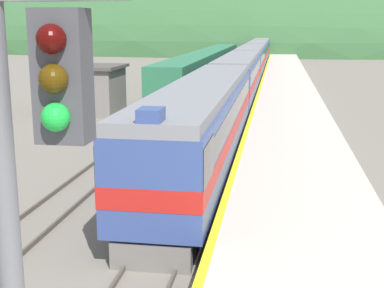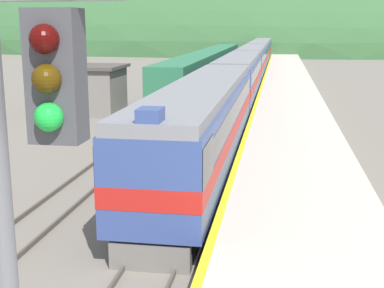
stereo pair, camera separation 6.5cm
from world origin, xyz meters
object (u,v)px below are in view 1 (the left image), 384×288
carriage_third (251,62)px  siding_train (207,67)px  express_train_lead_car (203,123)px  signal_mast_main (6,216)px  carriage_fourth (258,54)px  carriage_second (239,78)px  carriage_fifth (262,48)px

carriage_third → siding_train: size_ratio=0.41×
carriage_third → express_train_lead_car: bearing=-90.0°
carriage_third → signal_mast_main: (1.10, -61.81, 2.84)m
signal_mast_main → carriage_third: bearing=91.0°
carriage_fourth → siding_train: (-4.67, -25.68, -0.30)m
carriage_third → signal_mast_main: 61.88m
carriage_fourth → signal_mast_main: signal_mast_main is taller
siding_train → carriage_fourth: bearing=79.7°
carriage_second → signal_mast_main: size_ratio=2.51×
carriage_third → carriage_fifth: bearing=90.0°
express_train_lead_car → siding_train: bearing=97.3°
carriage_second → carriage_fourth: (0.00, 40.59, 0.00)m
carriage_fourth → express_train_lead_car: bearing=-90.0°
express_train_lead_car → signal_mast_main: bearing=-86.8°
carriage_third → carriage_fourth: size_ratio=1.00×
express_train_lead_car → carriage_third: 41.96m
siding_train → carriage_second: bearing=-72.6°
carriage_fourth → carriage_fifth: size_ratio=1.00×
carriage_second → carriage_fifth: bearing=90.0°
carriage_fifth → signal_mast_main: size_ratio=2.51×
carriage_fifth → siding_train: (-4.67, -45.98, -0.30)m
carriage_fourth → siding_train: bearing=-100.3°
carriage_third → signal_mast_main: size_ratio=2.51×
carriage_second → signal_mast_main: bearing=-88.5°
carriage_second → carriage_third: size_ratio=1.00×
carriage_second → siding_train: bearing=107.4°
express_train_lead_car → carriage_fourth: (0.00, 62.25, -0.01)m
signal_mast_main → carriage_second: bearing=91.5°
express_train_lead_car → carriage_second: 21.66m
carriage_second → carriage_fifth: size_ratio=1.00×
carriage_third → carriage_second: bearing=-90.0°
carriage_second → carriage_fifth: same height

